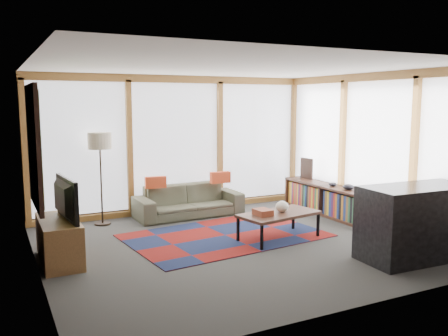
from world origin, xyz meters
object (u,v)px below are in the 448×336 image
coffee_table (279,226)px  bar_counter (417,222)px  sofa (189,201)px  television (59,199)px  floor_lamp (101,179)px  tv_console (59,241)px  bookshelf (327,200)px

coffee_table → bar_counter: bearing=-53.3°
sofa → bar_counter: size_ratio=1.26×
television → bar_counter: bearing=-119.8°
floor_lamp → coffee_table: floor_lamp is taller
coffee_table → television: (-3.16, 0.37, 0.64)m
bar_counter → tv_console: bearing=158.1°
tv_console → bar_counter: 4.80m
coffee_table → bookshelf: bearing=29.4°
coffee_table → television: 3.24m
bookshelf → floor_lamp: bearing=163.8°
bookshelf → television: size_ratio=2.33×
bookshelf → tv_console: tv_console is taller
television → tv_console: bearing=21.5°
floor_lamp → bar_counter: (3.43, -3.70, -0.30)m
sofa → floor_lamp: (-1.57, 0.11, 0.51)m
sofa → bar_counter: (1.86, -3.59, 0.21)m
television → bar_counter: television is taller
sofa → television: 3.02m
floor_lamp → bookshelf: (3.96, -1.15, -0.52)m
bookshelf → tv_console: size_ratio=1.96×
bookshelf → television: (-4.87, -0.60, 0.57)m
coffee_table → sofa: bearing=108.7°
bookshelf → television: television is taller
floor_lamp → tv_console: size_ratio=1.39×
floor_lamp → bookshelf: size_ratio=0.71×
sofa → bookshelf: bearing=-24.8°
tv_console → television: size_ratio=1.19×
sofa → television: size_ratio=2.05×
coffee_table → floor_lamp: bearing=136.8°
sofa → floor_lamp: bearing=174.9°
tv_console → sofa: bearing=32.5°
floor_lamp → television: bearing=-117.5°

